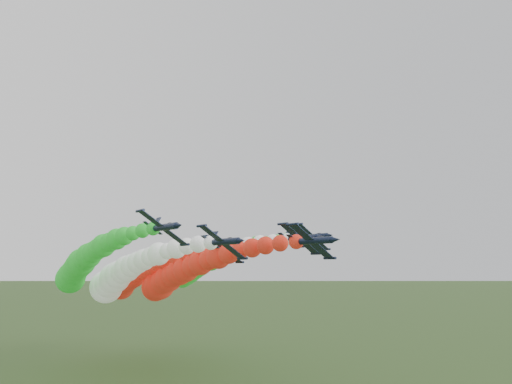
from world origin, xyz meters
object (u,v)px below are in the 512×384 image
at_px(jet_inner_left, 120,276).
at_px(jet_trail, 134,276).
at_px(jet_lead, 177,275).
at_px(jet_inner_right, 178,272).
at_px(jet_outer_right, 203,266).
at_px(jet_outer_left, 81,266).

xyz_separation_m(jet_inner_left, jet_trail, (12.08, 16.86, -0.40)).
relative_size(jet_lead, jet_inner_right, 0.99).
height_order(jet_lead, jet_inner_left, jet_lead).
bearing_deg(jet_outer_right, jet_inner_right, -145.26).
relative_size(jet_inner_left, jet_trail, 1.00).
relative_size(jet_inner_left, jet_inner_right, 1.00).
distance_m(jet_outer_right, jet_trail, 22.41).
bearing_deg(jet_inner_right, jet_inner_left, 173.33).
bearing_deg(jet_trail, jet_outer_left, -148.76).
bearing_deg(jet_outer_right, jet_outer_left, -173.57).
bearing_deg(jet_inner_right, jet_lead, -120.73).
distance_m(jet_lead, jet_inner_right, 13.74).
bearing_deg(jet_outer_right, jet_lead, -134.75).
bearing_deg(jet_lead, jet_outer_left, 139.63).
distance_m(jet_lead, jet_outer_left, 26.94).
relative_size(jet_inner_right, jet_trail, 1.00).
height_order(jet_inner_left, jet_outer_left, jet_outer_left).
bearing_deg(jet_inner_left, jet_trail, 54.39).
bearing_deg(jet_inner_left, jet_lead, -52.66).
relative_size(jet_inner_left, jet_outer_left, 1.01).
height_order(jet_inner_right, jet_trail, jet_inner_right).
bearing_deg(jet_outer_left, jet_outer_right, 6.43).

